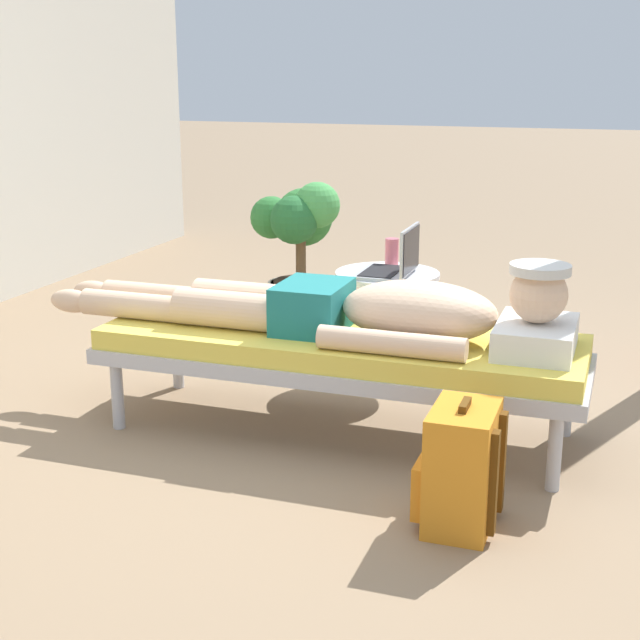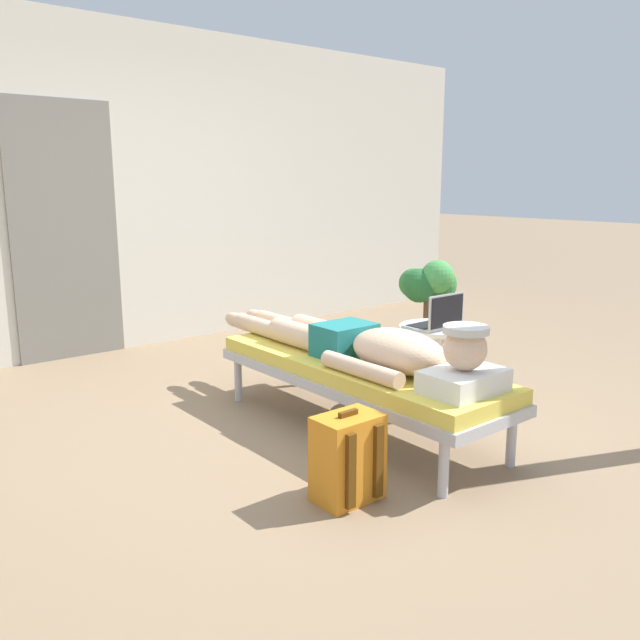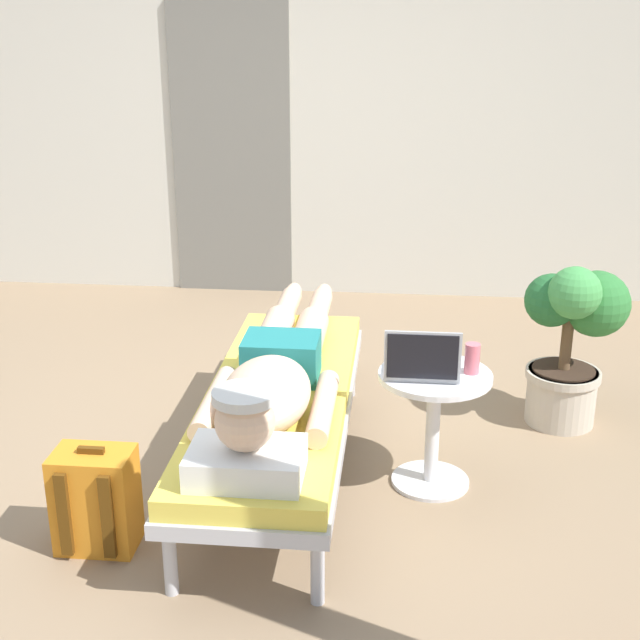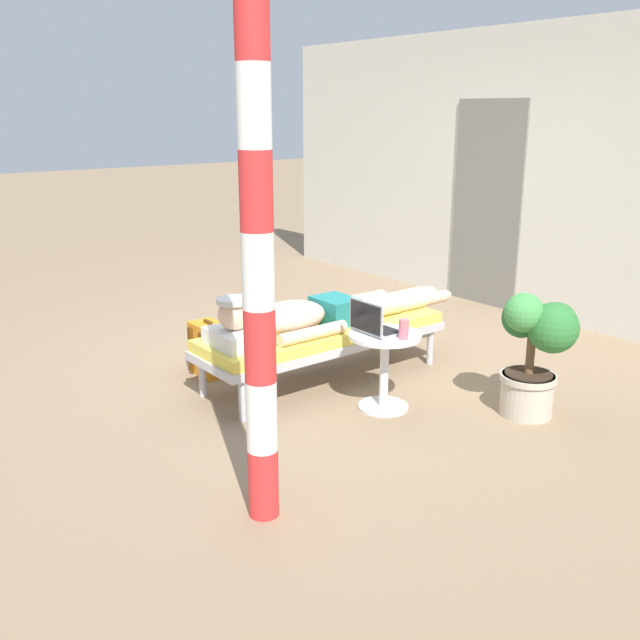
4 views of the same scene
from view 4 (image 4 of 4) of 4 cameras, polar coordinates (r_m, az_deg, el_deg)
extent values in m
plane|color=#8C7256|center=(5.61, -0.13, -3.75)|extent=(40.00, 40.00, 0.00)
cube|color=beige|center=(7.08, 18.47, 10.88)|extent=(7.60, 0.20, 2.70)
cube|color=slate|center=(7.44, 13.18, 8.96)|extent=(0.84, 0.03, 2.04)
cylinder|color=#B7B7BC|center=(6.03, 5.19, -0.93)|extent=(0.05, 0.05, 0.28)
cylinder|color=#B7B7BC|center=(5.69, 8.77, -2.15)|extent=(0.05, 0.05, 0.28)
cylinder|color=#B7B7BC|center=(5.07, -9.36, -4.54)|extent=(0.05, 0.05, 0.28)
cylinder|color=#B7B7BC|center=(4.64, -6.22, -6.39)|extent=(0.05, 0.05, 0.28)
cube|color=#B7B7BC|center=(5.25, 0.25, -1.57)|extent=(0.62, 1.94, 0.06)
cube|color=#E5CC4C|center=(5.23, 0.25, -0.84)|extent=(0.60, 1.90, 0.08)
cube|color=white|center=(4.79, -6.85, -1.41)|extent=(0.40, 0.28, 0.11)
sphere|color=beige|center=(4.75, -6.92, 0.43)|extent=(0.21, 0.21, 0.21)
cylinder|color=silver|center=(4.72, -6.96, 1.54)|extent=(0.22, 0.22, 0.03)
ellipsoid|color=beige|center=(5.01, -2.58, 0.19)|extent=(0.35, 0.60, 0.23)
cylinder|color=beige|center=(5.23, -3.53, 0.08)|extent=(0.09, 0.55, 0.09)
cylinder|color=beige|center=(4.89, -0.59, -1.06)|extent=(0.09, 0.55, 0.09)
cube|color=#1E7272|center=(5.26, 1.23, 0.79)|extent=(0.33, 0.26, 0.19)
cylinder|color=beige|center=(5.54, 3.40, 1.36)|extent=(0.15, 0.42, 0.15)
cylinder|color=beige|center=(5.83, 6.57, 1.84)|extent=(0.11, 0.44, 0.11)
ellipsoid|color=beige|center=(6.04, 8.54, 2.22)|extent=(0.09, 0.20, 0.10)
cylinder|color=beige|center=(5.42, 4.59, 0.99)|extent=(0.15, 0.42, 0.15)
cylinder|color=beige|center=(5.72, 7.76, 1.50)|extent=(0.11, 0.44, 0.11)
ellipsoid|color=beige|center=(5.92, 9.73, 1.89)|extent=(0.09, 0.20, 0.10)
cylinder|color=silver|center=(4.88, 5.06, -6.88)|extent=(0.34, 0.34, 0.02)
cylinder|color=silver|center=(4.79, 5.14, -4.14)|extent=(0.06, 0.06, 0.48)
cylinder|color=silver|center=(4.70, 5.22, -1.25)|extent=(0.48, 0.48, 0.02)
cube|color=#A5A8AD|center=(4.74, 4.73, -0.85)|extent=(0.31, 0.22, 0.02)
cube|color=black|center=(4.74, 4.82, -0.71)|extent=(0.27, 0.15, 0.00)
cube|color=#A5A8AD|center=(4.63, 3.70, 0.23)|extent=(0.31, 0.01, 0.21)
cube|color=black|center=(4.63, 3.63, 0.21)|extent=(0.29, 0.00, 0.19)
cylinder|color=#D86672|center=(4.59, 6.70, -0.73)|extent=(0.06, 0.06, 0.13)
cube|color=orange|center=(5.46, -8.82, -2.30)|extent=(0.30, 0.20, 0.40)
cube|color=orange|center=(5.53, -7.71, -2.74)|extent=(0.22, 0.04, 0.18)
cube|color=#56330C|center=(5.47, -10.27, -2.30)|extent=(0.04, 0.02, 0.34)
cube|color=#56330C|center=(5.34, -9.43, -2.76)|extent=(0.04, 0.02, 0.34)
cube|color=#56330C|center=(5.39, -8.92, -0.16)|extent=(0.10, 0.02, 0.02)
cylinder|color=#BFB29E|center=(4.90, 16.18, -5.72)|extent=(0.34, 0.34, 0.28)
cylinder|color=#BFB29E|center=(4.86, 16.29, -4.41)|extent=(0.37, 0.37, 0.04)
cylinder|color=#332319|center=(4.85, 16.32, -4.13)|extent=(0.31, 0.31, 0.01)
cylinder|color=brown|center=(4.80, 16.45, -2.51)|extent=(0.06, 0.06, 0.30)
sphere|color=#2D7233|center=(4.70, 18.10, -0.60)|extent=(0.32, 0.32, 0.32)
sphere|color=#2D7233|center=(4.87, 18.44, -0.03)|extent=(0.24, 0.24, 0.24)
sphere|color=#23602D|center=(4.79, 15.81, 0.16)|extent=(0.26, 0.26, 0.26)
sphere|color=#429347|center=(4.65, 15.98, 0.57)|extent=(0.25, 0.25, 0.25)
cylinder|color=red|center=(3.61, -4.54, -12.77)|extent=(0.15, 0.15, 0.35)
cylinder|color=white|center=(3.45, -4.68, -7.62)|extent=(0.15, 0.15, 0.35)
cylinder|color=red|center=(3.32, -4.82, -2.03)|extent=(0.15, 0.15, 0.35)
cylinder|color=white|center=(3.23, -4.97, 3.94)|extent=(0.15, 0.15, 0.35)
cylinder|color=red|center=(3.17, -5.13, 10.21)|extent=(0.15, 0.15, 0.35)
cylinder|color=white|center=(3.15, -5.30, 16.62)|extent=(0.15, 0.15, 0.35)
cylinder|color=red|center=(3.17, -5.48, 23.03)|extent=(0.15, 0.15, 0.35)
camera|label=1|loc=(7.50, -22.61, 11.35)|focal=51.02mm
camera|label=2|loc=(6.41, -34.51, 9.04)|focal=36.85mm
camera|label=3|loc=(3.41, -43.57, 12.34)|focal=48.20mm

